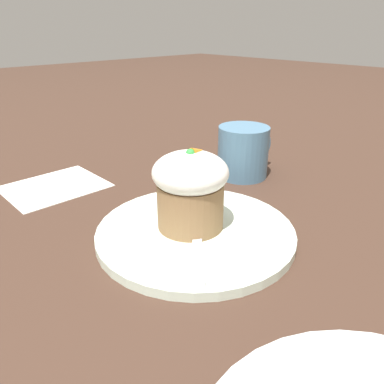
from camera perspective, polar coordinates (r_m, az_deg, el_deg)
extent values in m
plane|color=#3D281E|center=(0.44, 0.54, -6.77)|extent=(4.00, 4.00, 0.00)
cylinder|color=silver|center=(0.43, 0.54, -6.16)|extent=(0.23, 0.23, 0.01)
cylinder|color=olive|center=(0.43, 0.00, -1.86)|extent=(0.08, 0.08, 0.05)
ellipsoid|color=white|center=(0.41, 0.00, 3.09)|extent=(0.08, 0.08, 0.05)
cone|color=orange|center=(0.41, 0.85, 6.23)|extent=(0.02, 0.01, 0.01)
sphere|color=green|center=(0.40, -0.06, 5.95)|extent=(0.01, 0.01, 0.01)
cube|color=silver|center=(0.38, 0.96, -10.13)|extent=(0.06, 0.07, 0.00)
ellipsoid|color=silver|center=(0.42, 0.67, -5.85)|extent=(0.05, 0.05, 0.01)
cylinder|color=teal|center=(0.60, 7.76, 6.08)|extent=(0.08, 0.08, 0.08)
torus|color=teal|center=(0.63, 10.32, 6.91)|extent=(0.05, 0.01, 0.05)
cube|color=white|center=(0.60, -20.19, 0.81)|extent=(0.14, 0.12, 0.00)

